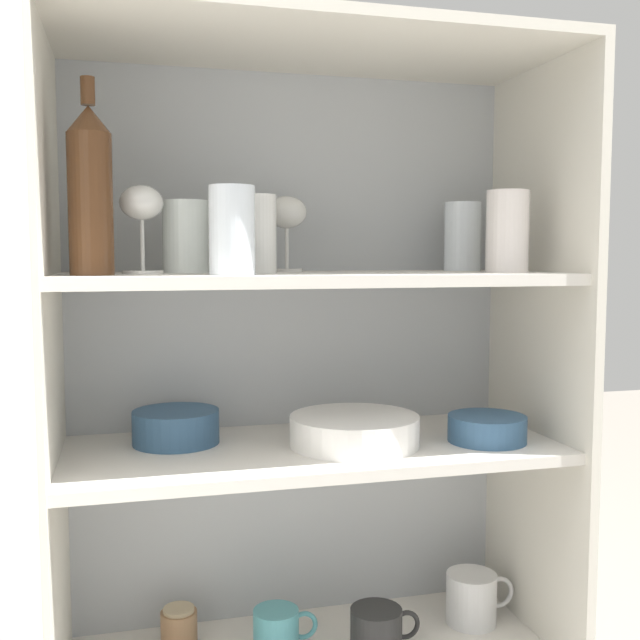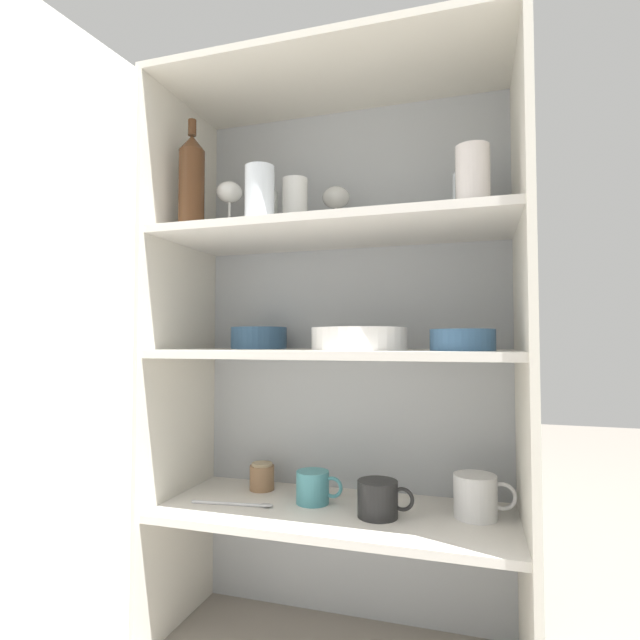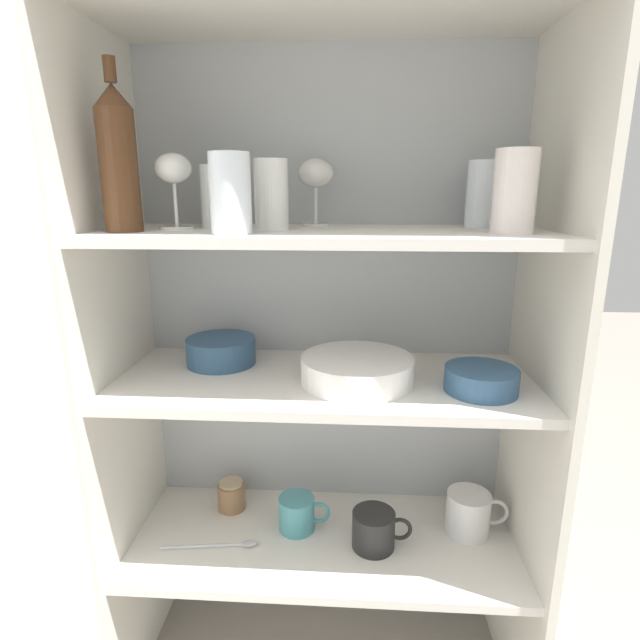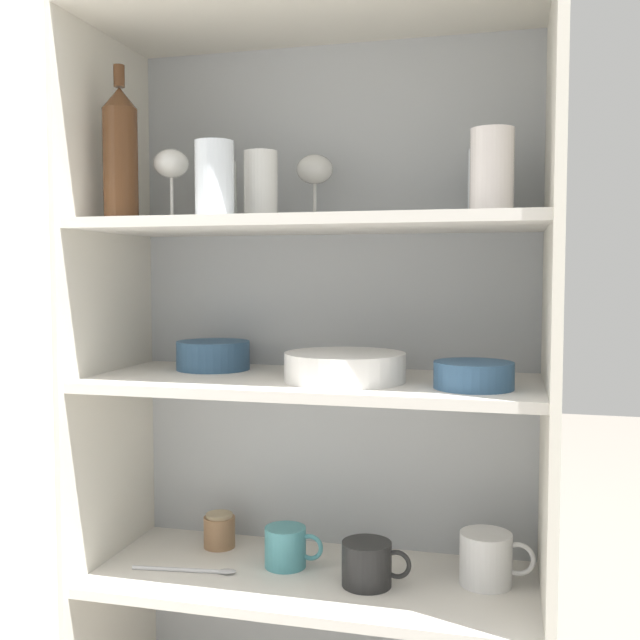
{
  "view_description": "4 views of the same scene",
  "coord_description": "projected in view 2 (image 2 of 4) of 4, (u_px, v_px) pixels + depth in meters",
  "views": [
    {
      "loc": [
        -0.32,
        -1.09,
        1.08
      ],
      "look_at": [
        0.01,
        0.19,
        0.97
      ],
      "focal_mm": 42.0,
      "sensor_mm": 36.0,
      "label": 1
    },
    {
      "loc": [
        0.34,
        -1.03,
        0.76
      ],
      "look_at": [
        -0.04,
        0.17,
        0.82
      ],
      "focal_mm": 28.0,
      "sensor_mm": 36.0,
      "label": 2
    },
    {
      "loc": [
        0.05,
        -0.81,
        1.12
      ],
      "look_at": [
        -0.01,
        0.17,
        0.87
      ],
      "focal_mm": 28.0,
      "sensor_mm": 36.0,
      "label": 3
    },
    {
      "loc": [
        0.37,
        -1.22,
        0.95
      ],
      "look_at": [
        0.0,
        0.22,
        0.85
      ],
      "focal_mm": 42.0,
      "sensor_mm": 36.0,
      "label": 4
    }
  ],
  "objects": [
    {
      "name": "cupboard_back_panel",
      "position": [
        352.0,
        358.0,
        1.42
      ],
      "size": [
        0.9,
        0.02,
        1.43
      ],
      "primitive_type": "cube",
      "color": "#B2B7BC",
      "rests_on": "ground_plane"
    },
    {
      "name": "cupboard_side_left",
      "position": [
        180.0,
        359.0,
        1.38
      ],
      "size": [
        0.02,
        0.39,
        1.43
      ],
      "primitive_type": "cube",
      "color": "silver",
      "rests_on": "ground_plane"
    },
    {
      "name": "cupboard_side_right",
      "position": [
        525.0,
        363.0,
        1.12
      ],
      "size": [
        0.02,
        0.39,
        1.43
      ],
      "primitive_type": "cube",
      "color": "silver",
      "rests_on": "ground_plane"
    },
    {
      "name": "cupboard_top_panel",
      "position": [
        334.0,
        77.0,
        1.28
      ],
      "size": [
        0.9,
        0.39,
        0.02
      ],
      "primitive_type": "cube",
      "color": "silver",
      "rests_on": "cupboard_side_left"
    },
    {
      "name": "shelf_board_lower",
      "position": [
        334.0,
        513.0,
        1.23
      ],
      "size": [
        0.87,
        0.36,
        0.02
      ],
      "primitive_type": "cube",
      "color": "silver"
    },
    {
      "name": "shelf_board_middle",
      "position": [
        334.0,
        354.0,
        1.25
      ],
      "size": [
        0.87,
        0.36,
        0.02
      ],
      "primitive_type": "cube",
      "color": "silver"
    },
    {
      "name": "shelf_board_upper",
      "position": [
        334.0,
        232.0,
        1.26
      ],
      "size": [
        0.87,
        0.36,
        0.02
      ],
      "primitive_type": "cube",
      "color": "silver"
    },
    {
      "name": "cupboard_door",
      "position": [
        48.0,
        366.0,
        0.98
      ],
      "size": [
        0.05,
        0.45,
        1.43
      ],
      "color": "silver",
      "rests_on": "ground_plane"
    },
    {
      "name": "tumbler_glass_0",
      "position": [
        264.0,
        215.0,
        1.38
      ],
      "size": [
        0.08,
        0.08,
        0.13
      ],
      "color": "white",
      "rests_on": "shelf_board_upper"
    },
    {
      "name": "tumbler_glass_1",
      "position": [
        295.0,
        205.0,
        1.28
      ],
      "size": [
        0.07,
        0.07,
        0.13
      ],
      "color": "white",
      "rests_on": "shelf_board_upper"
    },
    {
      "name": "tumbler_glass_2",
      "position": [
        260.0,
        195.0,
        1.21
      ],
      "size": [
        0.07,
        0.07,
        0.14
      ],
      "color": "white",
      "rests_on": "shelf_board_upper"
    },
    {
      "name": "tumbler_glass_3",
      "position": [
        473.0,
        179.0,
        1.1
      ],
      "size": [
        0.08,
        0.08,
        0.14
      ],
      "color": "silver",
      "rests_on": "shelf_board_upper"
    },
    {
      "name": "tumbler_glass_4",
      "position": [
        467.0,
        201.0,
        1.25
      ],
      "size": [
        0.07,
        0.07,
        0.13
      ],
      "color": "white",
      "rests_on": "shelf_board_upper"
    },
    {
      "name": "wine_glass_0",
      "position": [
        229.0,
        196.0,
        1.35
      ],
      "size": [
        0.07,
        0.07,
        0.14
      ],
      "color": "white",
      "rests_on": "shelf_board_upper"
    },
    {
      "name": "wine_glass_1",
      "position": [
        336.0,
        200.0,
        1.38
      ],
      "size": [
        0.08,
        0.08,
        0.14
      ],
      "color": "white",
      "rests_on": "shelf_board_upper"
    },
    {
      "name": "wine_bottle",
      "position": [
        192.0,
        183.0,
        1.31
      ],
      "size": [
        0.07,
        0.07,
        0.3
      ],
      "color": "#4C2D19",
      "rests_on": "shelf_board_upper"
    },
    {
      "name": "plate_stack_white",
      "position": [
        359.0,
        339.0,
        1.21
      ],
      "size": [
        0.23,
        0.23,
        0.05
      ],
      "color": "white",
      "rests_on": "shelf_board_middle"
    },
    {
      "name": "mixing_bowl_large",
      "position": [
        259.0,
        337.0,
        1.39
      ],
      "size": [
        0.15,
        0.15,
        0.06
      ],
      "color": "#33567A",
      "rests_on": "shelf_board_middle"
    },
    {
      "name": "serving_bowl_small",
      "position": [
        462.0,
        339.0,
        1.1
      ],
      "size": [
        0.14,
        0.14,
        0.05
      ],
      "color": "#33567A",
      "rests_on": "shelf_board_middle"
    },
    {
      "name": "coffee_mug_primary",
      "position": [
        476.0,
        496.0,
        1.17
      ],
      "size": [
        0.14,
        0.1,
        0.1
      ],
      "color": "white",
      "rests_on": "shelf_board_lower"
    },
    {
      "name": "coffee_mug_extra_1",
      "position": [
        379.0,
        499.0,
        1.18
      ],
      "size": [
        0.13,
        0.1,
        0.08
      ],
      "color": "black",
      "rests_on": "shelf_board_lower"
    },
    {
      "name": "coffee_mug_extra_2",
      "position": [
        313.0,
        487.0,
        1.28
      ],
      "size": [
        0.12,
        0.08,
        0.08
      ],
      "color": "teal",
      "rests_on": "shelf_board_lower"
    },
    {
      "name": "storage_jar",
      "position": [
        262.0,
        477.0,
        1.39
      ],
      "size": [
        0.07,
        0.07,
        0.07
      ],
      "color": "#99704C",
      "rests_on": "shelf_board_lower"
    },
    {
      "name": "serving_spoon",
      "position": [
        239.0,
        504.0,
        1.25
      ],
      "size": [
        0.21,
        0.04,
        0.01
      ],
      "color": "silver",
      "rests_on": "shelf_board_lower"
    }
  ]
}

